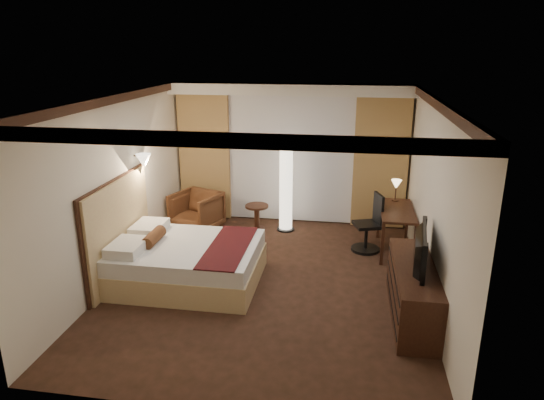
% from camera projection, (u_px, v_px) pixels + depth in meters
% --- Properties ---
extents(floor, '(4.50, 5.50, 0.01)m').
position_uv_depth(floor, '(268.00, 281.00, 7.23)').
color(floor, black).
rests_on(floor, ground).
extents(ceiling, '(4.50, 5.50, 0.01)m').
position_uv_depth(ceiling, '(267.00, 98.00, 6.41)').
color(ceiling, white).
rests_on(ceiling, back_wall).
extents(back_wall, '(4.50, 0.02, 2.70)m').
position_uv_depth(back_wall, '(291.00, 154.00, 9.41)').
color(back_wall, white).
rests_on(back_wall, floor).
extents(left_wall, '(0.02, 5.50, 2.70)m').
position_uv_depth(left_wall, '(118.00, 188.00, 7.16)').
color(left_wall, white).
rests_on(left_wall, floor).
extents(right_wall, '(0.02, 5.50, 2.70)m').
position_uv_depth(right_wall, '(433.00, 203.00, 6.48)').
color(right_wall, white).
rests_on(right_wall, floor).
extents(crown_molding, '(4.50, 5.50, 0.12)m').
position_uv_depth(crown_molding, '(267.00, 102.00, 6.43)').
color(crown_molding, black).
rests_on(crown_molding, ceiling).
extents(soffit, '(4.50, 0.50, 0.20)m').
position_uv_depth(soffit, '(290.00, 89.00, 8.79)').
color(soffit, white).
rests_on(soffit, ceiling).
extents(curtain_sheer, '(2.48, 0.04, 2.45)m').
position_uv_depth(curtain_sheer, '(291.00, 160.00, 9.36)').
color(curtain_sheer, silver).
rests_on(curtain_sheer, back_wall).
extents(curtain_left_drape, '(1.00, 0.14, 2.45)m').
position_uv_depth(curtain_left_drape, '(205.00, 157.00, 9.56)').
color(curtain_left_drape, '#AA8C4E').
rests_on(curtain_left_drape, back_wall).
extents(curtain_right_drape, '(1.00, 0.14, 2.45)m').
position_uv_depth(curtain_right_drape, '(380.00, 164.00, 9.05)').
color(curtain_right_drape, '#AA8C4E').
rests_on(curtain_right_drape, back_wall).
extents(wall_sconce, '(0.24, 0.24, 0.24)m').
position_uv_depth(wall_sconce, '(144.00, 161.00, 7.64)').
color(wall_sconce, white).
rests_on(wall_sconce, left_wall).
extents(bed, '(2.06, 1.61, 0.60)m').
position_uv_depth(bed, '(188.00, 263.00, 7.15)').
color(bed, white).
rests_on(bed, floor).
extents(headboard, '(0.12, 1.91, 1.50)m').
position_uv_depth(headboard, '(119.00, 230.00, 7.17)').
color(headboard, tan).
rests_on(headboard, floor).
extents(armchair, '(1.00, 0.97, 0.81)m').
position_uv_depth(armchair, '(196.00, 210.00, 9.13)').
color(armchair, '#542F19').
rests_on(armchair, floor).
extents(side_table, '(0.44, 0.44, 0.49)m').
position_uv_depth(side_table, '(257.00, 217.00, 9.21)').
color(side_table, black).
rests_on(side_table, floor).
extents(floor_lamp, '(0.33, 0.33, 1.55)m').
position_uv_depth(floor_lamp, '(286.00, 191.00, 9.01)').
color(floor_lamp, white).
rests_on(floor_lamp, floor).
extents(desk, '(0.55, 1.27, 0.75)m').
position_uv_depth(desk, '(396.00, 230.00, 8.19)').
color(desk, black).
rests_on(desk, floor).
extents(desk_lamp, '(0.18, 0.18, 0.34)m').
position_uv_depth(desk_lamp, '(396.00, 191.00, 8.48)').
color(desk_lamp, '#FFD899').
rests_on(desk_lamp, desk).
extents(office_chair, '(0.61, 0.61, 1.01)m').
position_uv_depth(office_chair, '(367.00, 223.00, 8.18)').
color(office_chair, black).
rests_on(office_chair, floor).
extents(dresser, '(0.50, 1.83, 0.71)m').
position_uv_depth(dresser, '(413.00, 291.00, 6.21)').
color(dresser, black).
rests_on(dresser, floor).
extents(television, '(0.73, 1.12, 0.14)m').
position_uv_depth(television, '(415.00, 243.00, 6.02)').
color(television, black).
rests_on(television, dresser).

